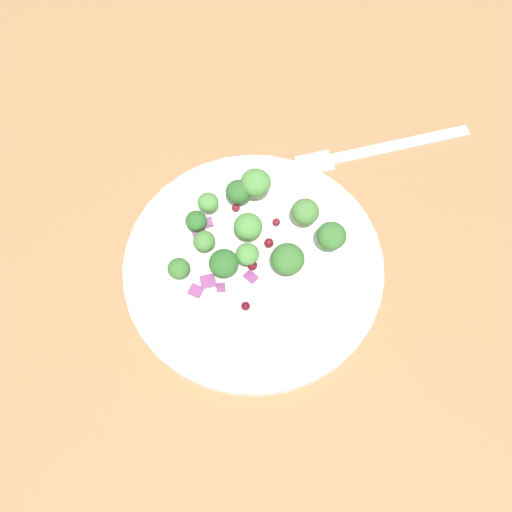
# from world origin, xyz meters

# --- Properties ---
(ground_plane) EXTENTS (1.80, 1.80, 0.02)m
(ground_plane) POSITION_xyz_m (0.00, 0.00, -0.01)
(ground_plane) COLOR olive
(plate) EXTENTS (0.24, 0.24, 0.02)m
(plate) POSITION_xyz_m (0.00, -0.03, 0.01)
(plate) COLOR white
(plate) RESTS_ON ground_plane
(dressing_pool) EXTENTS (0.14, 0.14, 0.00)m
(dressing_pool) POSITION_xyz_m (0.00, -0.03, 0.01)
(dressing_pool) COLOR white
(dressing_pool) RESTS_ON plate
(broccoli_floret_0) EXTENTS (0.02, 0.02, 0.02)m
(broccoli_floret_0) POSITION_xyz_m (-0.05, 0.02, 0.03)
(broccoli_floret_0) COLOR #8EB77A
(broccoli_floret_0) RESTS_ON plate
(broccoli_floret_1) EXTENTS (0.02, 0.02, 0.02)m
(broccoli_floret_1) POSITION_xyz_m (-0.05, -0.02, 0.03)
(broccoli_floret_1) COLOR #ADD18E
(broccoli_floret_1) RESTS_ON plate
(broccoli_floret_2) EXTENTS (0.03, 0.03, 0.03)m
(broccoli_floret_2) POSITION_xyz_m (-0.01, -0.00, 0.03)
(broccoli_floret_2) COLOR #9EC684
(broccoli_floret_2) RESTS_ON plate
(broccoli_floret_3) EXTENTS (0.02, 0.02, 0.02)m
(broccoli_floret_3) POSITION_xyz_m (-0.01, -0.03, 0.03)
(broccoli_floret_3) COLOR #9EC684
(broccoli_floret_3) RESTS_ON plate
(broccoli_floret_4) EXTENTS (0.02, 0.02, 0.02)m
(broccoli_floret_4) POSITION_xyz_m (-0.06, -0.00, 0.03)
(broccoli_floret_4) COLOR #9EC684
(broccoli_floret_4) RESTS_ON plate
(broccoli_floret_5) EXTENTS (0.03, 0.03, 0.03)m
(broccoli_floret_5) POSITION_xyz_m (0.04, 0.02, 0.03)
(broccoli_floret_5) COLOR #ADD18E
(broccoli_floret_5) RESTS_ON plate
(broccoli_floret_6) EXTENTS (0.02, 0.02, 0.02)m
(broccoli_floret_6) POSITION_xyz_m (-0.02, 0.04, 0.03)
(broccoli_floret_6) COLOR #ADD18E
(broccoli_floret_6) RESTS_ON plate
(broccoli_floret_7) EXTENTS (0.03, 0.03, 0.03)m
(broccoli_floret_7) POSITION_xyz_m (0.03, -0.03, 0.03)
(broccoli_floret_7) COLOR #9EC684
(broccoli_floret_7) RESTS_ON plate
(broccoli_floret_8) EXTENTS (0.02, 0.02, 0.02)m
(broccoli_floret_8) POSITION_xyz_m (-0.06, -0.05, 0.03)
(broccoli_floret_8) COLOR #9EC684
(broccoli_floret_8) RESTS_ON plate
(broccoli_floret_9) EXTENTS (0.03, 0.03, 0.03)m
(broccoli_floret_9) POSITION_xyz_m (-0.02, -0.04, 0.03)
(broccoli_floret_9) COLOR #8EB77A
(broccoli_floret_9) RESTS_ON plate
(broccoli_floret_10) EXTENTS (0.03, 0.03, 0.03)m
(broccoli_floret_10) POSITION_xyz_m (-0.01, 0.04, 0.03)
(broccoli_floret_10) COLOR #ADD18E
(broccoli_floret_10) RESTS_ON plate
(broccoli_floret_11) EXTENTS (0.03, 0.03, 0.03)m
(broccoli_floret_11) POSITION_xyz_m (0.07, -0.00, 0.03)
(broccoli_floret_11) COLOR #9EC684
(broccoli_floret_11) RESTS_ON plate
(cranberry_0) EXTENTS (0.01, 0.01, 0.01)m
(cranberry_0) POSITION_xyz_m (0.02, 0.01, 0.02)
(cranberry_0) COLOR maroon
(cranberry_0) RESTS_ON plate
(cranberry_1) EXTENTS (0.01, 0.01, 0.01)m
(cranberry_1) POSITION_xyz_m (-0.02, 0.03, 0.02)
(cranberry_1) COLOR maroon
(cranberry_1) RESTS_ON plate
(cranberry_2) EXTENTS (0.01, 0.01, 0.01)m
(cranberry_2) POSITION_xyz_m (0.03, -0.03, 0.02)
(cranberry_2) COLOR maroon
(cranberry_2) RESTS_ON plate
(cranberry_3) EXTENTS (0.01, 0.01, 0.01)m
(cranberry_3) POSITION_xyz_m (-0.00, -0.03, 0.02)
(cranberry_3) COLOR maroon
(cranberry_3) RESTS_ON plate
(cranberry_4) EXTENTS (0.01, 0.01, 0.01)m
(cranberry_4) POSITION_xyz_m (0.01, -0.01, 0.02)
(cranberry_4) COLOR maroon
(cranberry_4) RESTS_ON plate
(cranberry_5) EXTENTS (0.01, 0.01, 0.01)m
(cranberry_5) POSITION_xyz_m (-0.00, -0.07, 0.02)
(cranberry_5) COLOR #4C0A14
(cranberry_5) RESTS_ON plate
(onion_bit_0) EXTENTS (0.02, 0.01, 0.00)m
(onion_bit_0) POSITION_xyz_m (-0.05, -0.01, 0.02)
(onion_bit_0) COLOR #934C84
(onion_bit_0) RESTS_ON plate
(onion_bit_1) EXTENTS (0.01, 0.01, 0.01)m
(onion_bit_1) POSITION_xyz_m (-0.05, -0.06, 0.02)
(onion_bit_1) COLOR #843D75
(onion_bit_1) RESTS_ON plate
(onion_bit_2) EXTENTS (0.01, 0.01, 0.00)m
(onion_bit_2) POSITION_xyz_m (0.00, -0.04, 0.01)
(onion_bit_2) COLOR #843D75
(onion_bit_2) RESTS_ON plate
(onion_bit_3) EXTENTS (0.02, 0.01, 0.01)m
(onion_bit_3) POSITION_xyz_m (-0.04, -0.05, 0.02)
(onion_bit_3) COLOR #843D75
(onion_bit_3) RESTS_ON plate
(onion_bit_4) EXTENTS (0.01, 0.01, 0.00)m
(onion_bit_4) POSITION_xyz_m (-0.02, -0.06, 0.01)
(onion_bit_4) COLOR #843D75
(onion_bit_4) RESTS_ON plate
(onion_bit_5) EXTENTS (0.01, 0.01, 0.00)m
(onion_bit_5) POSITION_xyz_m (-0.05, 0.01, 0.02)
(onion_bit_5) COLOR #934C84
(onion_bit_5) RESTS_ON plate
(fork) EXTENTS (0.18, 0.09, 0.01)m
(fork) POSITION_xyz_m (0.10, 0.12, 0.00)
(fork) COLOR silver
(fork) RESTS_ON ground_plane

